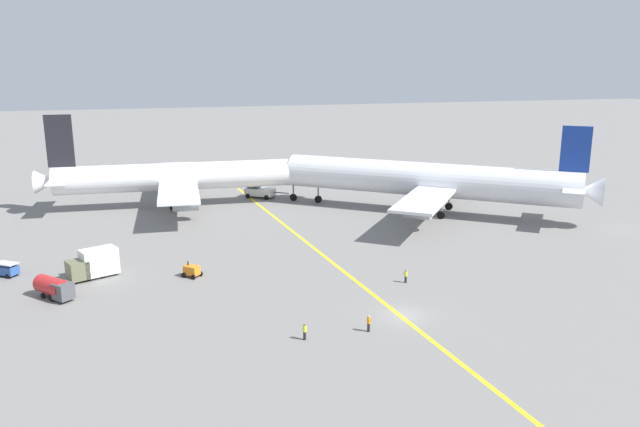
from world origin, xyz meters
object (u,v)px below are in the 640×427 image
object	(u,v)px
gse_baggage_cart_near_cluster	(7,269)
airliner_being_pushed	(428,180)
ground_crew_wing_walker_right	(305,331)
ground_crew_marshaller_foreground	(406,276)
pushback_tug	(259,191)
airliner_at_gate_left	(188,177)
gse_fuel_bowser_stubby	(55,287)
gse_catering_truck_tall	(93,264)
gse_gpu_cart_small	(192,271)
ground_crew_ramp_agent_by_cones	(369,323)

from	to	relation	value
gse_baggage_cart_near_cluster	airliner_being_pushed	bearing A→B (deg)	13.63
ground_crew_wing_walker_right	ground_crew_marshaller_foreground	size ratio (longest dim) A/B	1.03
pushback_tug	ground_crew_marshaller_foreground	xyz separation A→B (m)	(7.88, -51.20, -0.45)
pushback_tug	gse_baggage_cart_near_cluster	world-z (taller)	pushback_tug
airliner_at_gate_left	gse_fuel_bowser_stubby	world-z (taller)	airliner_at_gate_left
gse_catering_truck_tall	ground_crew_wing_walker_right	size ratio (longest dim) A/B	3.89
gse_baggage_cart_near_cluster	gse_fuel_bowser_stubby	xyz separation A→B (m)	(6.56, -9.54, 0.47)
gse_catering_truck_tall	ground_crew_marshaller_foreground	bearing A→B (deg)	-18.86
airliner_being_pushed	gse_catering_truck_tall	size ratio (longest dim) A/B	7.45
gse_fuel_bowser_stubby	ground_crew_wing_walker_right	size ratio (longest dim) A/B	3.03
gse_baggage_cart_near_cluster	ground_crew_wing_walker_right	world-z (taller)	gse_baggage_cart_near_cluster
airliner_being_pushed	gse_gpu_cart_small	distance (m)	47.60
gse_baggage_cart_near_cluster	gse_gpu_cart_small	xyz separation A→B (m)	(21.69, -6.52, -0.07)
gse_gpu_cart_small	ground_crew_wing_walker_right	distance (m)	22.51
airliner_being_pushed	ground_crew_ramp_agent_by_cones	world-z (taller)	airliner_being_pushed
ground_crew_ramp_agent_by_cones	airliner_at_gate_left	bearing A→B (deg)	101.86
airliner_at_gate_left	ground_crew_wing_walker_right	world-z (taller)	airliner_at_gate_left
airliner_being_pushed	gse_fuel_bowser_stubby	world-z (taller)	airliner_being_pushed
gse_gpu_cart_small	gse_fuel_bowser_stubby	bearing A→B (deg)	-168.73
gse_fuel_bowser_stubby	gse_baggage_cart_near_cluster	bearing A→B (deg)	124.51
airliner_being_pushed	pushback_tug	world-z (taller)	airliner_being_pushed
pushback_tug	gse_baggage_cart_near_cluster	distance (m)	52.05
gse_fuel_bowser_stubby	airliner_being_pushed	bearing A→B (deg)	23.63
gse_catering_truck_tall	ground_crew_marshaller_foreground	xyz separation A→B (m)	(35.62, -12.17, -0.94)
ground_crew_wing_walker_right	gse_baggage_cart_near_cluster	bearing A→B (deg)	138.13
gse_gpu_cart_small	ground_crew_ramp_agent_by_cones	xyz separation A→B (m)	(15.18, -20.72, 0.09)
gse_gpu_cart_small	gse_fuel_bowser_stubby	distance (m)	15.44
gse_catering_truck_tall	gse_baggage_cart_near_cluster	bearing A→B (deg)	161.33
airliner_being_pushed	gse_baggage_cart_near_cluster	world-z (taller)	airliner_being_pushed
gse_catering_truck_tall	gse_fuel_bowser_stubby	bearing A→B (deg)	-121.47
airliner_being_pushed	ground_crew_wing_walker_right	xyz separation A→B (m)	(-33.22, -42.70, -4.87)
ground_crew_wing_walker_right	airliner_at_gate_left	bearing A→B (deg)	95.78
airliner_at_gate_left	gse_baggage_cart_near_cluster	world-z (taller)	airliner_at_gate_left
gse_catering_truck_tall	gse_fuel_bowser_stubby	xyz separation A→B (m)	(-3.71, -6.07, -0.42)
airliner_being_pushed	gse_baggage_cart_near_cluster	distance (m)	65.67
pushback_tug	ground_crew_marshaller_foreground	bearing A→B (deg)	-81.25
airliner_at_gate_left	ground_crew_ramp_agent_by_cones	bearing A→B (deg)	-78.14
ground_crew_ramp_agent_by_cones	ground_crew_wing_walker_right	bearing A→B (deg)	-179.77
gse_baggage_cart_near_cluster	ground_crew_ramp_agent_by_cones	bearing A→B (deg)	-36.47
airliner_being_pushed	gse_baggage_cart_near_cluster	size ratio (longest dim) A/B	15.00
gse_fuel_bowser_stubby	ground_crew_ramp_agent_by_cones	distance (m)	35.10
airliner_at_gate_left	ground_crew_ramp_agent_by_cones	size ratio (longest dim) A/B	30.73
gse_baggage_cart_near_cluster	gse_catering_truck_tall	world-z (taller)	gse_catering_truck_tall
gse_fuel_bowser_stubby	ground_crew_marshaller_foreground	size ratio (longest dim) A/B	3.12
airliner_being_pushed	gse_catering_truck_tall	bearing A→B (deg)	-160.50
gse_baggage_cart_near_cluster	pushback_tug	bearing A→B (deg)	43.09
gse_gpu_cart_small	pushback_tug	bearing A→B (deg)	68.80
gse_catering_truck_tall	gse_gpu_cart_small	distance (m)	11.86
gse_baggage_cart_near_cluster	ground_crew_marshaller_foreground	xyz separation A→B (m)	(45.89, -15.64, -0.05)
gse_catering_truck_tall	ground_crew_marshaller_foreground	world-z (taller)	gse_catering_truck_tall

